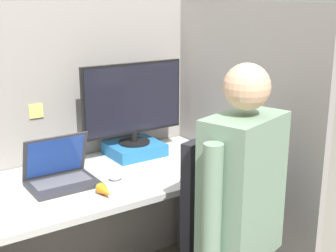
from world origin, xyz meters
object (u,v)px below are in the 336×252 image
(stapler, at_px, (198,149))
(carrot_toy, at_px, (105,191))
(paper_box, at_px, (134,149))
(monitor, at_px, (133,101))
(person, at_px, (248,218))
(laptop, at_px, (60,175))

(stapler, xyz_separation_m, carrot_toy, (-0.69, -0.24, 0.00))
(paper_box, height_order, carrot_toy, paper_box)
(carrot_toy, bearing_deg, paper_box, 47.08)
(monitor, bearing_deg, person, -93.47)
(monitor, height_order, carrot_toy, monitor)
(paper_box, distance_m, laptop, 0.52)
(monitor, xyz_separation_m, laptop, (-0.49, -0.18, -0.25))
(carrot_toy, bearing_deg, person, -59.27)
(monitor, height_order, laptop, monitor)
(paper_box, relative_size, person, 0.21)
(laptop, xyz_separation_m, person, (0.43, -0.78, -0.01))
(laptop, bearing_deg, person, -60.96)
(monitor, bearing_deg, paper_box, -90.00)
(stapler, bearing_deg, paper_box, 151.56)
(paper_box, relative_size, carrot_toy, 2.41)
(paper_box, height_order, laptop, laptop)
(paper_box, relative_size, stapler, 2.22)
(carrot_toy, height_order, person, person)
(stapler, relative_size, carrot_toy, 1.08)
(laptop, relative_size, carrot_toy, 2.57)
(stapler, height_order, carrot_toy, carrot_toy)
(paper_box, relative_size, laptop, 0.94)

